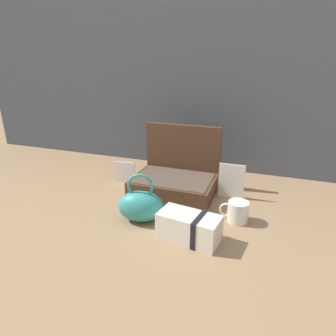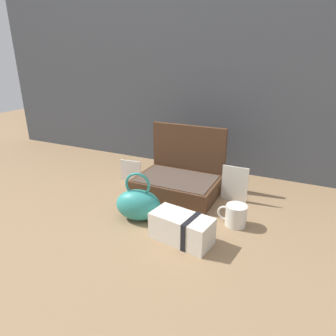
{
  "view_description": "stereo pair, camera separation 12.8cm",
  "coord_description": "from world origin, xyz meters",
  "px_view_note": "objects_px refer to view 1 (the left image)",
  "views": [
    {
      "loc": [
        0.38,
        -1.15,
        0.65
      ],
      "look_at": [
        -0.02,
        -0.02,
        0.19
      ],
      "focal_mm": 31.26,
      "sensor_mm": 36.0,
      "label": 1
    },
    {
      "loc": [
        0.5,
        -1.1,
        0.65
      ],
      "look_at": [
        -0.02,
        -0.02,
        0.19
      ],
      "focal_mm": 31.26,
      "sensor_mm": 36.0,
      "label": 2
    }
  ],
  "objects_px": {
    "coffee_mug": "(237,212)",
    "cream_toiletry_bag": "(190,227)",
    "info_card_left": "(125,173)",
    "teal_pouch_handbag": "(141,206)",
    "poster_card_right": "(231,181)",
    "open_suitcase": "(176,178)"
  },
  "relations": [
    {
      "from": "cream_toiletry_bag",
      "to": "info_card_left",
      "type": "distance_m",
      "value": 0.63
    },
    {
      "from": "open_suitcase",
      "to": "poster_card_right",
      "type": "xyz_separation_m",
      "value": [
        0.28,
        0.02,
        0.01
      ]
    },
    {
      "from": "teal_pouch_handbag",
      "to": "info_card_left",
      "type": "xyz_separation_m",
      "value": [
        -0.25,
        0.34,
        -0.01
      ]
    },
    {
      "from": "cream_toiletry_bag",
      "to": "info_card_left",
      "type": "relative_size",
      "value": 2.02
    },
    {
      "from": "cream_toiletry_bag",
      "to": "poster_card_right",
      "type": "distance_m",
      "value": 0.42
    },
    {
      "from": "cream_toiletry_bag",
      "to": "coffee_mug",
      "type": "distance_m",
      "value": 0.25
    },
    {
      "from": "open_suitcase",
      "to": "coffee_mug",
      "type": "relative_size",
      "value": 3.29
    },
    {
      "from": "poster_card_right",
      "to": "coffee_mug",
      "type": "bearing_deg",
      "value": -74.5
    },
    {
      "from": "open_suitcase",
      "to": "teal_pouch_handbag",
      "type": "distance_m",
      "value": 0.33
    },
    {
      "from": "open_suitcase",
      "to": "poster_card_right",
      "type": "bearing_deg",
      "value": 4.97
    },
    {
      "from": "coffee_mug",
      "to": "info_card_left",
      "type": "bearing_deg",
      "value": 162.05
    },
    {
      "from": "open_suitcase",
      "to": "cream_toiletry_bag",
      "type": "xyz_separation_m",
      "value": [
        0.18,
        -0.39,
        -0.02
      ]
    },
    {
      "from": "open_suitcase",
      "to": "coffee_mug",
      "type": "height_order",
      "value": "open_suitcase"
    },
    {
      "from": "open_suitcase",
      "to": "info_card_left",
      "type": "relative_size",
      "value": 3.32
    },
    {
      "from": "teal_pouch_handbag",
      "to": "cream_toiletry_bag",
      "type": "distance_m",
      "value": 0.24
    },
    {
      "from": "info_card_left",
      "to": "open_suitcase",
      "type": "bearing_deg",
      "value": -8.79
    },
    {
      "from": "open_suitcase",
      "to": "cream_toiletry_bag",
      "type": "height_order",
      "value": "open_suitcase"
    },
    {
      "from": "coffee_mug",
      "to": "poster_card_right",
      "type": "height_order",
      "value": "poster_card_right"
    },
    {
      "from": "coffee_mug",
      "to": "cream_toiletry_bag",
      "type": "bearing_deg",
      "value": -127.78
    },
    {
      "from": "teal_pouch_handbag",
      "to": "info_card_left",
      "type": "height_order",
      "value": "teal_pouch_handbag"
    },
    {
      "from": "open_suitcase",
      "to": "teal_pouch_handbag",
      "type": "xyz_separation_m",
      "value": [
        -0.05,
        -0.32,
        -0.0
      ]
    },
    {
      "from": "info_card_left",
      "to": "poster_card_right",
      "type": "relative_size",
      "value": 0.69
    }
  ]
}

